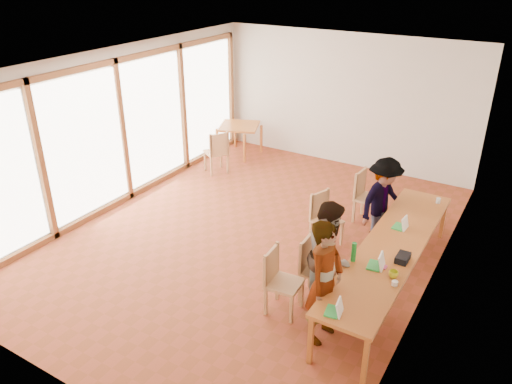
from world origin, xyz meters
The scene contains 25 objects.
ground centered at (0.00, 0.00, 0.00)m, with size 8.00×8.00×0.00m, color brown.
wall_back centered at (0.00, 4.00, 1.50)m, with size 6.00×0.10×3.00m, color beige.
wall_front centered at (0.00, -4.00, 1.50)m, with size 6.00×0.10×3.00m, color beige.
wall_right centered at (3.00, 0.00, 1.50)m, with size 0.10×8.00×3.00m, color beige.
window_wall centered at (-2.96, 0.00, 1.50)m, with size 0.10×8.00×3.00m, color white.
ceiling centered at (0.00, 0.00, 3.02)m, with size 6.00×8.00×0.04m, color white.
communal_table centered at (2.50, -0.30, 0.70)m, with size 0.80×4.00×0.75m.
side_table centered at (-2.35, 3.20, 0.67)m, with size 0.90×0.90×0.75m.
chair_near centered at (1.60, -1.03, 0.58)m, with size 0.47×0.47×0.51m.
chair_mid centered at (1.32, -1.54, 0.58)m, with size 0.48×0.48×0.51m.
chair_far centered at (1.11, 0.43, 0.57)m, with size 0.55×0.55×0.49m.
chair_empty centered at (1.43, 1.55, 0.60)m, with size 0.48×0.48×0.52m.
chair_spare centered at (-2.12, 1.95, 0.60)m, with size 0.63×0.63×0.52m.
person_near centered at (2.08, -1.72, 0.84)m, with size 0.61×0.40×1.68m, color gray.
person_mid centered at (1.86, -1.06, 0.80)m, with size 0.78×0.61×1.60m, color gray.
person_far centered at (1.95, 0.97, 0.77)m, with size 0.99×0.57×1.53m, color gray.
laptop_near centered at (2.39, -2.09, 0.80)m, with size 0.22×0.25×0.19m.
laptop_mid centered at (2.50, -0.93, 0.81)m, with size 0.23×0.26×0.20m.
laptop_far centered at (2.47, 0.26, 0.80)m, with size 0.21×0.24×0.19m.
yellow_mug centered at (2.74, -1.05, 0.80)m, with size 0.12×0.12×0.10m, color #C3C717.
green_bottle centered at (2.16, -0.96, 0.89)m, with size 0.07×0.07×0.28m, color #187E2C.
clear_glass centered at (2.74, 1.41, 0.80)m, with size 0.07×0.07×0.09m, color silver.
condiment_cup centered at (2.81, -1.21, 0.78)m, with size 0.08×0.08×0.06m, color white.
pink_phone centered at (2.58, -0.90, 0.76)m, with size 0.05×0.10×0.01m, color #C53E79.
black_pouch centered at (2.74, -0.61, 0.80)m, with size 0.16×0.26×0.09m, color black.
Camera 1 is at (3.97, -6.50, 4.51)m, focal length 35.00 mm.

